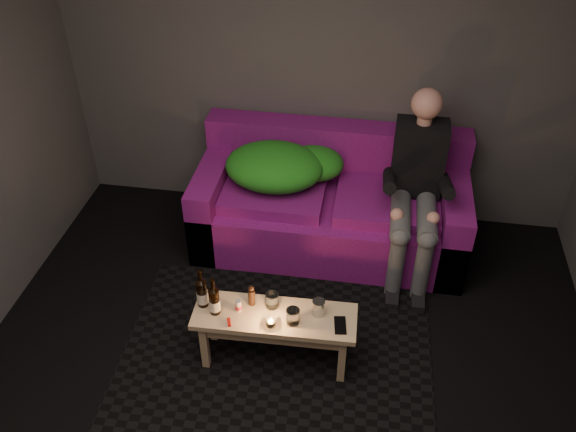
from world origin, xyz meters
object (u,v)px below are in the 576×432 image
(steel_cup, at_px, (318,308))
(sofa, at_px, (331,206))
(coffee_table, at_px, (275,323))
(beer_bottle_a, at_px, (202,293))
(person, at_px, (417,185))
(beer_bottle_b, at_px, (214,300))

(steel_cup, bearing_deg, sofa, 92.35)
(coffee_table, distance_m, beer_bottle_a, 0.49)
(person, bearing_deg, coffee_table, -126.47)
(coffee_table, relative_size, beer_bottle_b, 3.74)
(sofa, relative_size, coffee_table, 2.01)
(sofa, distance_m, person, 0.74)
(beer_bottle_b, bearing_deg, person, 44.14)
(beer_bottle_a, xyz_separation_m, beer_bottle_b, (0.09, -0.05, -0.00))
(person, bearing_deg, steel_cup, -117.82)
(sofa, relative_size, person, 1.50)
(beer_bottle_a, bearing_deg, coffee_table, -1.78)
(sofa, distance_m, beer_bottle_a, 1.45)
(coffee_table, relative_size, beer_bottle_a, 3.63)
(sofa, bearing_deg, person, -15.16)
(sofa, xyz_separation_m, beer_bottle_a, (-0.67, -1.27, 0.20))
(steel_cup, bearing_deg, person, 62.18)
(person, relative_size, steel_cup, 12.65)
(coffee_table, distance_m, beer_bottle_b, 0.40)
(sofa, distance_m, steel_cup, 1.24)
(coffee_table, bearing_deg, steel_cup, 10.92)
(beer_bottle_b, distance_m, steel_cup, 0.63)
(person, height_order, coffee_table, person)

